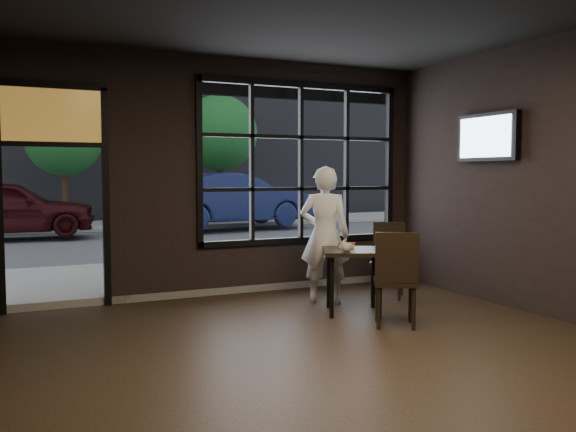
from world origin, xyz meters
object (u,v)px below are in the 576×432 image
cafe_table (353,281)px  chair_near (395,278)px  navy_car (232,200)px  man (325,235)px

cafe_table → chair_near: size_ratio=0.73×
chair_near → navy_car: 11.52m
cafe_table → man: (-0.04, 0.65, 0.49)m
cafe_table → man: bearing=118.3°
chair_near → man: man is taller
man → cafe_table: bearing=128.8°
man → navy_car: 10.20m
chair_near → man: bearing=-53.5°
chair_near → man: size_ratio=0.60×
cafe_table → chair_near: 0.74m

